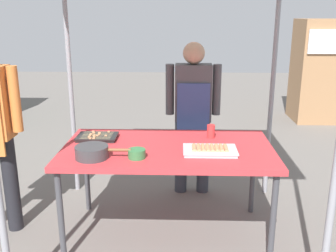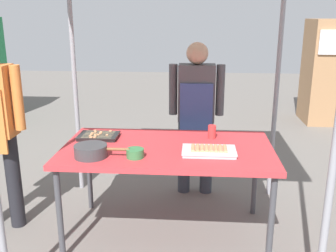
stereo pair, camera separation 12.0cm
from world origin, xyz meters
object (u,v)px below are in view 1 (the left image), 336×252
tray_grilled_sausages (210,150)px  tray_meat_skewers (97,137)px  stall_table (168,153)px  neighbor_stall_right (321,71)px  condiment_bowl (137,154)px  cooking_wok (92,152)px  vendor_woman (193,108)px  drink_cup_near_edge (211,131)px

tray_grilled_sausages → tray_meat_skewers: 0.94m
stall_table → neighbor_stall_right: neighbor_stall_right is taller
stall_table → tray_meat_skewers: (-0.58, 0.17, 0.07)m
condiment_bowl → stall_table: bearing=49.6°
tray_grilled_sausages → cooking_wok: (-0.83, -0.13, 0.03)m
vendor_woman → neighbor_stall_right: bearing=-127.6°
condiment_bowl → tray_grilled_sausages: bearing=13.1°
tray_grilled_sausages → tray_meat_skewers: bearing=161.7°
neighbor_stall_right → tray_meat_skewers: bearing=-130.6°
stall_table → cooking_wok: (-0.52, -0.26, 0.10)m
tray_meat_skewers → drink_cup_near_edge: (0.92, 0.06, 0.04)m
condiment_bowl → vendor_woman: 1.13m
vendor_woman → tray_grilled_sausages: bearing=96.1°
tray_grilled_sausages → drink_cup_near_edge: 0.36m
stall_table → condiment_bowl: (-0.21, -0.25, 0.08)m
tray_grilled_sausages → neighbor_stall_right: 4.29m
cooking_wok → drink_cup_near_edge: size_ratio=3.59×
drink_cup_near_edge → cooking_wok: bearing=-150.6°
stall_table → cooking_wok: bearing=-153.9°
tray_meat_skewers → vendor_woman: 1.01m
condiment_bowl → drink_cup_near_edge: bearing=40.9°
tray_grilled_sausages → neighbor_stall_right: (2.08, 3.75, 0.06)m
tray_meat_skewers → cooking_wok: bearing=-82.7°
cooking_wok → drink_cup_near_edge: (0.87, 0.49, 0.01)m
stall_table → vendor_woman: size_ratio=1.08×
neighbor_stall_right → drink_cup_near_edge: bearing=-121.1°
cooking_wok → neighbor_stall_right: 4.85m
stall_table → drink_cup_near_edge: drink_cup_near_edge is taller
vendor_woman → condiment_bowl: bearing=67.9°
cooking_wok → vendor_woman: size_ratio=0.27×
tray_meat_skewers → cooking_wok: cooking_wok is taller
stall_table → neighbor_stall_right: 4.35m
tray_meat_skewers → tray_grilled_sausages: bearing=-18.3°
cooking_wok → condiment_bowl: cooking_wok is taller
condiment_bowl → drink_cup_near_edge: size_ratio=1.13×
condiment_bowl → neighbor_stall_right: 4.67m
cooking_wok → neighbor_stall_right: size_ratio=0.24×
cooking_wok → neighbor_stall_right: neighbor_stall_right is taller
tray_grilled_sausages → cooking_wok: size_ratio=0.99×
tray_meat_skewers → vendor_woman: vendor_woman is taller
condiment_bowl → neighbor_stall_right: neighbor_stall_right is taller
tray_grilled_sausages → condiment_bowl: bearing=-166.9°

